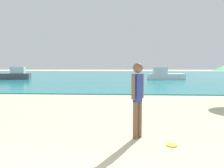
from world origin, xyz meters
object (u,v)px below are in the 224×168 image
boat_near (13,75)px  boat_far (165,75)px  person_standing (138,96)px  frisbee (172,145)px

boat_near → boat_far: boat_near is taller
person_standing → boat_near: size_ratio=0.38×
frisbee → boat_far: boat_far is taller
person_standing → frisbee: size_ratio=7.30×
boat_near → boat_far: 18.76m
frisbee → boat_near: bearing=124.3°
boat_near → boat_far: bearing=170.2°
person_standing → boat_near: (-14.26, 21.44, -0.41)m
frisbee → boat_far: size_ratio=0.05×
boat_near → boat_far: size_ratio=1.02×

